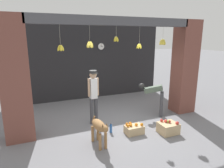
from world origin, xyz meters
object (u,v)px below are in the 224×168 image
at_px(shopkeeper, 93,93).
at_px(fruit_crate_oranges, 134,129).
at_px(water_bottle, 111,128).
at_px(fruit_crate_apples, 168,128).
at_px(dog, 99,127).
at_px(wall_clock, 101,46).
at_px(worker_stooping, 155,95).

relative_size(shopkeeper, fruit_crate_oranges, 3.34).
bearing_deg(water_bottle, fruit_crate_apples, -23.54).
bearing_deg(dog, wall_clock, 154.62).
relative_size(worker_stooping, water_bottle, 4.01).
bearing_deg(wall_clock, fruit_crate_oranges, -95.52).
distance_m(dog, water_bottle, 0.82).
bearing_deg(water_bottle, worker_stooping, 18.41).
bearing_deg(wall_clock, worker_stooping, -71.61).
bearing_deg(shopkeeper, water_bottle, 104.58).
bearing_deg(water_bottle, shopkeeper, 108.28).
relative_size(shopkeeper, worker_stooping, 1.52).
distance_m(water_bottle, wall_clock, 4.06).
xyz_separation_m(dog, wall_clock, (1.44, 3.89, 1.73)).
relative_size(dog, fruit_crate_apples, 1.76).
distance_m(fruit_crate_apples, wall_clock, 4.53).
bearing_deg(fruit_crate_oranges, dog, -168.20).
height_order(shopkeeper, worker_stooping, shopkeeper).
height_order(worker_stooping, fruit_crate_oranges, worker_stooping).
height_order(fruit_crate_oranges, wall_clock, wall_clock).
height_order(fruit_crate_oranges, water_bottle, fruit_crate_oranges).
xyz_separation_m(dog, worker_stooping, (2.35, 1.14, 0.25)).
relative_size(water_bottle, wall_clock, 0.96).
bearing_deg(worker_stooping, water_bottle, 145.22).
bearing_deg(shopkeeper, fruit_crate_oranges, 124.22).
bearing_deg(fruit_crate_oranges, worker_stooping, 35.70).
relative_size(dog, wall_clock, 3.11).
height_order(shopkeeper, fruit_crate_oranges, shopkeeper).
bearing_deg(fruit_crate_oranges, wall_clock, 84.48).
relative_size(dog, worker_stooping, 0.81).
bearing_deg(shopkeeper, wall_clock, -118.05).
bearing_deg(fruit_crate_apples, shopkeeper, 140.86).
bearing_deg(fruit_crate_oranges, fruit_crate_apples, -20.89).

